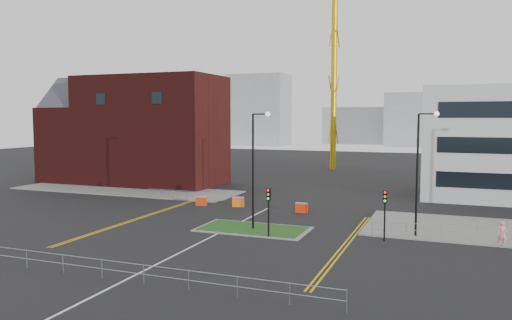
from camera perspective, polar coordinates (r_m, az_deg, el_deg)
The scene contains 24 objects.
ground at distance 33.15m, azimuth -8.78°, elevation -10.47°, with size 200.00×200.00×0.00m, color black.
pavement_left at distance 61.97m, azimuth -14.72°, elevation -3.32°, with size 28.00×8.00×0.12m, color slate.
island_kerb at distance 39.31m, azimuth -0.34°, elevation -7.90°, with size 8.60×4.60×0.08m, color slate.
grass_island at distance 39.30m, azimuth -0.34°, elevation -7.88°, with size 8.00×4.00×0.12m, color #1B4416.
brick_building at distance 67.99m, azimuth -13.92°, elevation 3.16°, with size 24.20×10.07×14.24m.
tower_crane at distance 87.13m, azimuth 12.89°, elevation 17.34°, with size 51.49×14.55×40.26m.
streetlamp_island at distance 38.39m, azimuth -0.04°, elevation -0.09°, with size 1.46×0.36×9.18m.
streetlamp_right_near at distance 37.86m, azimuth 18.30°, elevation -0.41°, with size 1.46×0.36×9.18m.
traffic_light_island at distance 36.27m, azimuth 1.44°, elevation -4.92°, with size 0.28×0.33×3.65m.
traffic_light_right at distance 36.41m, azimuth 14.52°, elevation -5.04°, with size 0.28×0.33×3.65m.
railing_front at distance 28.10m, azimuth -15.03°, elevation -11.75°, with size 24.05×0.05×1.10m.
railing_left at distance 53.66m, azimuth -9.42°, elevation -3.74°, with size 6.05×0.05×1.10m.
centre_line at distance 34.84m, azimuth -7.12°, elevation -9.68°, with size 0.15×30.00×0.01m, color silver.
yellow_left_a at distance 46.06m, azimuth -12.32°, elevation -6.16°, with size 0.12×24.00×0.01m, color gold.
yellow_left_b at distance 45.90m, azimuth -12.01°, elevation -6.19°, with size 0.12×24.00×0.01m, color gold.
yellow_right_a at distance 35.40m, azimuth 9.97°, elevation -9.48°, with size 0.12×20.00×0.01m, color gold.
yellow_right_b at distance 35.34m, azimuth 10.46°, elevation -9.51°, with size 0.12×20.00×0.01m, color gold.
skyline_a at distance 157.95m, azimuth 0.33°, elevation 5.73°, with size 18.00×12.00×22.00m, color gray.
skyline_b at distance 157.79m, azimuth 18.97°, elevation 4.37°, with size 24.00×12.00×16.00m, color gray.
skyline_d at distance 169.41m, azimuth 12.97°, elevation 3.86°, with size 30.00×12.00×12.00m, color gray.
pedestrian at distance 37.87m, azimuth 26.33°, elevation -7.60°, with size 0.65×0.42×1.78m, color pink.
barrier_left at distance 49.90m, azimuth -6.27°, elevation -4.65°, with size 1.12×0.52×0.91m.
barrier_mid at distance 49.01m, azimuth -2.05°, elevation -4.76°, with size 1.21×0.71×0.96m.
barrier_right at distance 46.14m, azimuth 5.23°, elevation -5.42°, with size 1.11×0.40×0.92m.
Camera 1 is at (16.01, -27.67, 8.76)m, focal length 35.00 mm.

